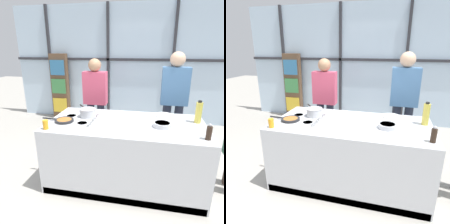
% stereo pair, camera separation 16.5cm
% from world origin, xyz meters
% --- Properties ---
extents(ground_plane, '(18.00, 18.00, 0.00)m').
position_xyz_m(ground_plane, '(0.00, 0.00, 0.00)').
color(ground_plane, '#ADA89E').
extents(back_window_wall, '(6.40, 0.10, 2.80)m').
position_xyz_m(back_window_wall, '(0.00, 2.51, 1.40)').
color(back_window_wall, silver).
rests_on(back_window_wall, ground_plane).
extents(bookshelf, '(0.44, 0.19, 1.67)m').
position_xyz_m(bookshelf, '(-2.02, 2.32, 0.84)').
color(bookshelf, brown).
rests_on(bookshelf, ground_plane).
extents(demo_island, '(2.05, 1.01, 0.88)m').
position_xyz_m(demo_island, '(-0.00, -0.00, 0.44)').
color(demo_island, silver).
rests_on(demo_island, ground_plane).
extents(spectator_far_left, '(0.43, 0.23, 1.64)m').
position_xyz_m(spectator_far_left, '(-0.70, 1.02, 0.93)').
color(spectator_far_left, '#232838').
rests_on(spectator_far_left, ground_plane).
extents(spectator_center_left, '(0.45, 0.25, 1.76)m').
position_xyz_m(spectator_center_left, '(0.70, 1.02, 1.01)').
color(spectator_center_left, '#232838').
rests_on(spectator_center_left, ground_plane).
extents(frying_pan, '(0.44, 0.25, 0.03)m').
position_xyz_m(frying_pan, '(-0.82, -0.12, 0.90)').
color(frying_pan, '#232326').
rests_on(frying_pan, demo_island).
extents(saucepan, '(0.32, 0.36, 0.12)m').
position_xyz_m(saucepan, '(-0.56, 0.13, 0.94)').
color(saucepan, silver).
rests_on(saucepan, demo_island).
extents(white_plate, '(0.27, 0.27, 0.01)m').
position_xyz_m(white_plate, '(0.51, 0.38, 0.89)').
color(white_plate, white).
rests_on(white_plate, demo_island).
extents(mixing_bowl, '(0.22, 0.22, 0.06)m').
position_xyz_m(mixing_bowl, '(0.46, -0.07, 0.91)').
color(mixing_bowl, silver).
rests_on(mixing_bowl, demo_island).
extents(oil_bottle, '(0.08, 0.08, 0.30)m').
position_xyz_m(oil_bottle, '(0.93, 0.18, 1.02)').
color(oil_bottle, '#E0CC4C').
rests_on(oil_bottle, demo_island).
extents(pepper_grinder, '(0.06, 0.06, 0.19)m').
position_xyz_m(pepper_grinder, '(0.94, -0.33, 0.96)').
color(pepper_grinder, '#332319').
rests_on(pepper_grinder, demo_island).
extents(juice_glass_near, '(0.07, 0.07, 0.11)m').
position_xyz_m(juice_glass_near, '(-0.93, -0.41, 0.94)').
color(juice_glass_near, orange).
rests_on(juice_glass_near, demo_island).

